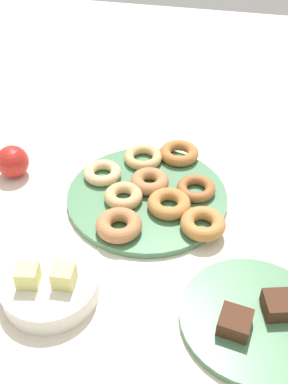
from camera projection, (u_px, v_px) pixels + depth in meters
ground_plane at (147, 199)px, 0.99m from camera, size 2.40×2.40×0.00m
donut_plate at (147, 196)px, 0.99m from camera, size 0.34×0.34×0.01m
donut_0 at (169, 204)px, 0.94m from camera, size 0.10×0.10×0.03m
donut_1 at (143, 157)px, 1.07m from camera, size 0.12×0.12×0.02m
donut_2 at (196, 188)px, 0.98m from camera, size 0.09×0.09×0.02m
donut_3 at (119, 225)px, 0.89m from camera, size 0.11×0.11×0.03m
donut_4 at (123, 196)px, 0.96m from camera, size 0.11×0.11×0.02m
donut_5 at (103, 173)px, 1.02m from camera, size 0.12×0.12×0.02m
donut_6 at (149, 181)px, 0.99m from camera, size 0.11×0.11×0.03m
donut_7 at (203, 224)px, 0.90m from camera, size 0.12×0.12×0.03m
donut_8 at (179, 153)px, 1.08m from camera, size 0.10×0.10×0.03m
cake_plate at (254, 318)px, 0.76m from camera, size 0.25×0.25×0.01m
brownie_near at (279, 305)px, 0.75m from camera, size 0.06×0.06×0.03m
brownie_far at (235, 322)px, 0.73m from camera, size 0.06×0.06×0.03m
fruit_bowl at (50, 287)px, 0.79m from camera, size 0.17×0.17×0.04m
melon_chunk_left at (64, 276)px, 0.76m from camera, size 0.04×0.04×0.04m
melon_chunk_right at (28, 275)px, 0.76m from camera, size 0.04×0.04×0.04m
apple at (12, 161)px, 1.04m from camera, size 0.07×0.07×0.07m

